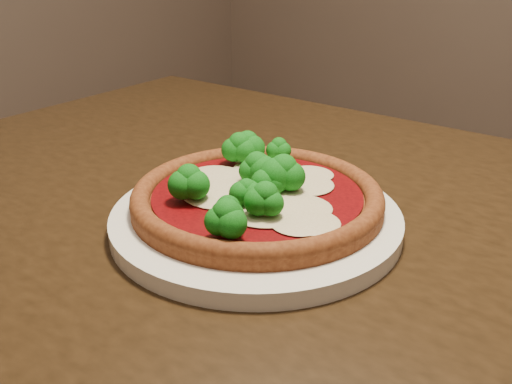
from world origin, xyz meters
The scene contains 3 objects.
dining_table centered at (0.00, -0.14, 0.65)m, with size 1.28×0.81×0.75m.
plate centered at (-0.04, -0.22, 0.76)m, with size 0.31×0.31×0.02m, color silver.
pizza centered at (-0.05, -0.21, 0.78)m, with size 0.27×0.27×0.06m.
Camera 1 is at (0.29, -0.64, 1.03)m, focal length 40.00 mm.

